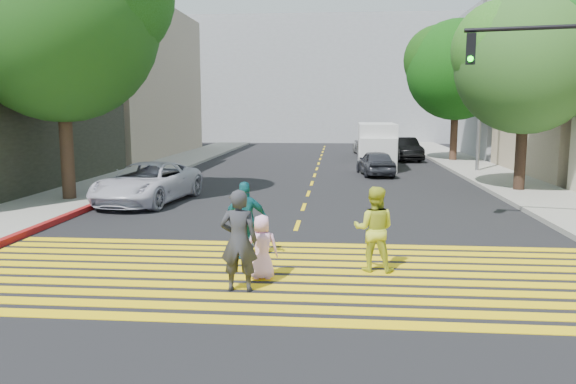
# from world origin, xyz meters

# --- Properties ---
(ground) EXTENTS (120.00, 120.00, 0.00)m
(ground) POSITION_xyz_m (0.00, 0.00, 0.00)
(ground) COLOR black
(sidewalk_left) EXTENTS (3.00, 40.00, 0.15)m
(sidewalk_left) POSITION_xyz_m (-8.50, 22.00, 0.07)
(sidewalk_left) COLOR gray
(sidewalk_left) RESTS_ON ground
(sidewalk_right) EXTENTS (3.00, 60.00, 0.15)m
(sidewalk_right) POSITION_xyz_m (8.50, 15.00, 0.07)
(sidewalk_right) COLOR gray
(sidewalk_right) RESTS_ON ground
(curb_red) EXTENTS (0.20, 8.00, 0.16)m
(curb_red) POSITION_xyz_m (-6.90, 6.00, 0.08)
(curb_red) COLOR maroon
(curb_red) RESTS_ON ground
(crosswalk) EXTENTS (13.40, 5.30, 0.01)m
(crosswalk) POSITION_xyz_m (0.00, 1.28, 0.01)
(crosswalk) COLOR yellow
(crosswalk) RESTS_ON ground
(lane_line) EXTENTS (0.12, 34.40, 0.01)m
(lane_line) POSITION_xyz_m (0.00, 22.50, 0.01)
(lane_line) COLOR yellow
(lane_line) RESTS_ON ground
(building_left_tan) EXTENTS (12.00, 16.00, 10.00)m
(building_left_tan) POSITION_xyz_m (-16.00, 28.00, 5.00)
(building_left_tan) COLOR tan
(building_left_tan) RESTS_ON ground
(building_right_grey) EXTENTS (10.00, 10.00, 10.00)m
(building_right_grey) POSITION_xyz_m (15.00, 30.00, 5.00)
(building_right_grey) COLOR gray
(building_right_grey) RESTS_ON ground
(backdrop_block) EXTENTS (30.00, 8.00, 12.00)m
(backdrop_block) POSITION_xyz_m (0.00, 48.00, 6.00)
(backdrop_block) COLOR gray
(backdrop_block) RESTS_ON ground
(tree_left) EXTENTS (7.36, 6.71, 9.58)m
(tree_left) POSITION_xyz_m (-8.15, 9.28, 6.46)
(tree_left) COLOR #4C3221
(tree_left) RESTS_ON ground
(tree_right_near) EXTENTS (6.50, 6.16, 7.69)m
(tree_right_near) POSITION_xyz_m (8.21, 12.85, 5.20)
(tree_right_near) COLOR black
(tree_right_near) RESTS_ON ground
(tree_right_far) EXTENTS (8.06, 7.82, 8.69)m
(tree_right_far) POSITION_xyz_m (8.25, 25.58, 5.87)
(tree_right_far) COLOR #341C15
(tree_right_far) RESTS_ON ground
(pedestrian_man) EXTENTS (0.68, 0.46, 1.85)m
(pedestrian_man) POSITION_xyz_m (-0.64, 0.24, 0.92)
(pedestrian_man) COLOR #2C2D32
(pedestrian_man) RESTS_ON ground
(pedestrian_woman) EXTENTS (0.92, 0.76, 1.73)m
(pedestrian_woman) POSITION_xyz_m (1.85, 1.70, 0.86)
(pedestrian_woman) COLOR gold
(pedestrian_woman) RESTS_ON ground
(pedestrian_child) EXTENTS (0.65, 0.46, 1.26)m
(pedestrian_child) POSITION_xyz_m (-0.32, 0.97, 0.63)
(pedestrian_child) COLOR #F5B2DF
(pedestrian_child) RESTS_ON ground
(pedestrian_extra) EXTENTS (1.05, 0.60, 1.69)m
(pedestrian_extra) POSITION_xyz_m (-0.89, 2.49, 0.84)
(pedestrian_extra) COLOR #156371
(pedestrian_extra) RESTS_ON ground
(white_sedan) EXTENTS (3.01, 5.30, 1.40)m
(white_sedan) POSITION_xyz_m (-5.47, 9.42, 0.70)
(white_sedan) COLOR silver
(white_sedan) RESTS_ON ground
(dark_car_near) EXTENTS (1.92, 3.81, 1.24)m
(dark_car_near) POSITION_xyz_m (2.99, 18.27, 0.62)
(dark_car_near) COLOR #26282F
(dark_car_near) RESTS_ON ground
(silver_car) EXTENTS (2.32, 4.90, 1.38)m
(silver_car) POSITION_xyz_m (3.33, 30.70, 0.69)
(silver_car) COLOR #999999
(silver_car) RESTS_ON ground
(dark_car_parked) EXTENTS (2.08, 4.53, 1.44)m
(dark_car_parked) POSITION_xyz_m (5.31, 26.60, 0.72)
(dark_car_parked) COLOR black
(dark_car_parked) RESTS_ON ground
(white_van) EXTENTS (2.08, 5.24, 2.45)m
(white_van) POSITION_xyz_m (3.24, 21.55, 1.16)
(white_van) COLOR silver
(white_van) RESTS_ON ground
(traffic_signal) EXTENTS (3.79, 0.99, 5.64)m
(traffic_signal) POSITION_xyz_m (6.99, 5.33, 3.65)
(traffic_signal) COLOR #2A2A30
(traffic_signal) RESTS_ON ground
(street_lamp) EXTENTS (2.21, 0.59, 9.79)m
(street_lamp) POSITION_xyz_m (7.98, 19.63, 5.62)
(street_lamp) COLOR gray
(street_lamp) RESTS_ON ground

